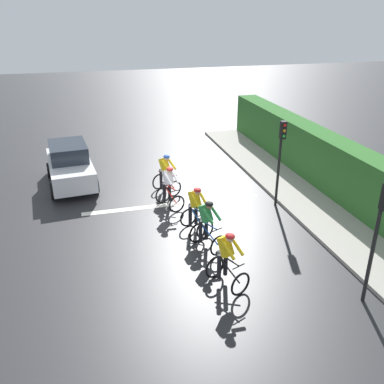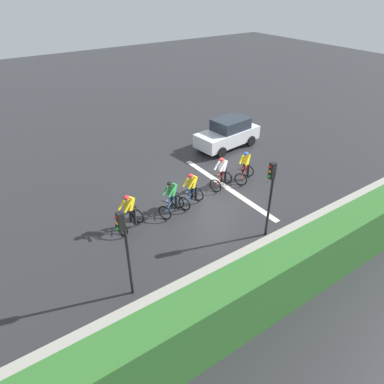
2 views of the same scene
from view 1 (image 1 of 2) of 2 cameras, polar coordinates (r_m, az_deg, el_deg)
name	(u,v)px [view 1 (image 1 of 2)]	position (r m, az deg, el deg)	size (l,w,h in m)	color
ground_plane	(178,214)	(15.61, -1.86, -2.97)	(80.00, 80.00, 0.00)	#28282B
sidewalk_kerb	(337,219)	(15.96, 19.15, -3.53)	(2.80, 24.27, 0.12)	#9E998E
stone_wall_low	(360,213)	(16.39, 21.86, -2.63)	(0.44, 24.27, 0.42)	gray
hedge_wall	(371,189)	(16.21, 23.20, 0.36)	(1.10, 24.27, 2.22)	#2D6628
road_marking_stop_line	(173,204)	(16.36, -2.54, -1.66)	(7.00, 0.30, 0.01)	silver
cyclist_lead	(227,260)	(11.45, 4.75, -9.27)	(1.06, 1.26, 1.66)	black
cyclist_second	(207,226)	(13.10, 2.04, -4.62)	(1.07, 1.26, 1.66)	black
cyclist_mid	(196,211)	(14.03, 0.52, -2.57)	(0.98, 1.24, 1.66)	black
cyclist_fourth	(169,188)	(15.82, -3.15, 0.56)	(1.00, 1.24, 1.66)	black
cyclist_trailing	(166,175)	(17.11, -3.60, 2.39)	(1.11, 1.27, 1.66)	black
car_white	(70,165)	(18.68, -16.28, 3.57)	(2.20, 4.25, 1.76)	silver
traffic_light_near_crossing	(281,151)	(15.74, 11.99, 5.49)	(0.21, 0.31, 3.34)	black
traffic_light_far_junction	(379,227)	(11.02, 24.12, -4.31)	(0.21, 0.31, 3.34)	black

